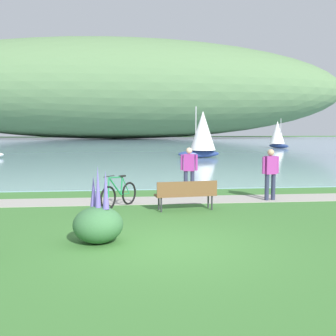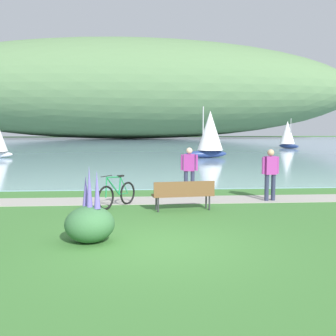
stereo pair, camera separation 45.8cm
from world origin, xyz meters
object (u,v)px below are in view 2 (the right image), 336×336
at_px(park_bench_near_camera, 183,193).
at_px(person_on_the_grass, 270,171).
at_px(bicycle_leaning_near_bench, 117,194).
at_px(sailboat_toward_hillside, 210,134).
at_px(sailboat_nearest_to_shore, 288,134).
at_px(person_at_shoreline, 189,168).

relative_size(park_bench_near_camera, person_on_the_grass, 1.08).
height_order(bicycle_leaning_near_bench, sailboat_toward_hillside, sailboat_toward_hillside).
bearing_deg(bicycle_leaning_near_bench, person_on_the_grass, 8.28).
xyz_separation_m(park_bench_near_camera, sailboat_nearest_to_shore, (15.57, 34.27, 1.08)).
bearing_deg(person_on_the_grass, person_at_shoreline, 152.77).
bearing_deg(sailboat_nearest_to_shore, sailboat_toward_hillside, -129.06).
height_order(park_bench_near_camera, person_on_the_grass, person_on_the_grass).
bearing_deg(park_bench_near_camera, sailboat_nearest_to_shore, 65.57).
relative_size(person_on_the_grass, sailboat_nearest_to_shore, 0.52).
height_order(person_at_shoreline, person_on_the_grass, same).
bearing_deg(person_on_the_grass, bicycle_leaning_near_bench, -171.72).
xyz_separation_m(park_bench_near_camera, person_at_shoreline, (0.51, 2.72, 0.46)).
bearing_deg(person_at_shoreline, sailboat_nearest_to_shore, 64.49).
height_order(person_at_shoreline, sailboat_nearest_to_shore, sailboat_nearest_to_shore).
relative_size(park_bench_near_camera, bicycle_leaning_near_bench, 1.26).
relative_size(park_bench_near_camera, sailboat_nearest_to_shore, 0.56).
relative_size(person_on_the_grass, sailboat_toward_hillside, 0.43).
bearing_deg(person_on_the_grass, park_bench_near_camera, -154.99).
xyz_separation_m(park_bench_near_camera, sailboat_toward_hillside, (4.33, 20.42, 1.38)).
bearing_deg(park_bench_near_camera, person_on_the_grass, 25.01).
bearing_deg(bicycle_leaning_near_bench, person_at_shoreline, 39.34).
bearing_deg(sailboat_toward_hillside, sailboat_nearest_to_shore, 50.94).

